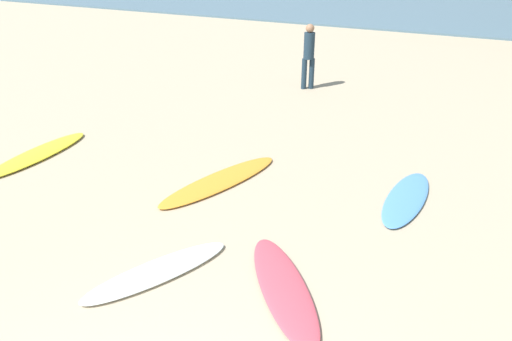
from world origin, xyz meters
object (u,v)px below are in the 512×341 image
Objects in this scene: surfboard_1 at (220,181)px; surfboard_6 at (284,288)px; surfboard_2 at (38,154)px; surfboard_5 at (157,271)px; surfboard_3 at (406,198)px; beachgoer_near at (309,53)px.

surfboard_6 reaches higher than surfboard_1.
surfboard_2 is (-3.69, -0.43, 0.01)m from surfboard_1.
surfboard_5 is at bearing -24.10° from surfboard_2.
surfboard_2 is at bearing 126.27° from surfboard_6.
surfboard_6 is (5.67, -1.73, -0.00)m from surfboard_2.
surfboard_6 reaches higher than surfboard_3.
surfboard_5 is 0.96× the size of surfboard_6.
surfboard_2 is at bearing -152.69° from surfboard_1.
surfboard_5 is (0.40, -2.51, 0.01)m from surfboard_1.
surfboard_3 is (6.71, 1.09, -0.01)m from surfboard_2.
beachgoer_near is at bearing 69.46° from surfboard_6.
surfboard_5 is 1.18× the size of beachgoer_near.
surfboard_2 is 1.37× the size of beachgoer_near.
beachgoer_near is at bearing 124.50° from surfboard_5.
surfboard_2 is 7.06m from beachgoer_near.
surfboard_2 reaches higher than surfboard_1.
surfboard_1 is 3.09m from surfboard_3.
surfboard_3 is 0.95× the size of surfboard_6.
beachgoer_near is (3.38, 6.13, 0.90)m from surfboard_2.
surfboard_6 is at bearing 77.34° from beachgoer_near.
surfboard_3 is at bearing 79.95° from surfboard_5.
surfboard_1 is 1.51× the size of beachgoer_near.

